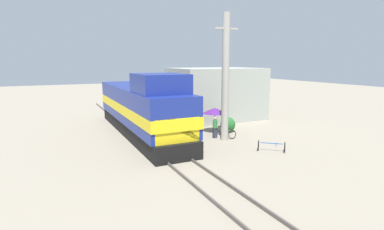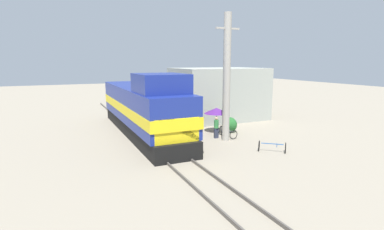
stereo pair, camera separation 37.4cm
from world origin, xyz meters
name	(u,v)px [view 2 (the right image)]	position (x,y,z in m)	size (l,w,h in m)	color
ground_plane	(157,144)	(0.00, 0.00, 0.00)	(120.00, 120.00, 0.00)	gray
rail_near	(146,145)	(-0.72, 0.00, 0.07)	(0.08, 43.74, 0.15)	#4C4742
rail_far	(167,142)	(0.72, 0.00, 0.07)	(0.08, 43.74, 0.15)	#4C4742
locomotive	(144,109)	(0.00, 3.13, 1.99)	(3.18, 15.53, 4.81)	black
utility_pole	(227,78)	(4.86, -0.91, 4.44)	(1.80, 0.52, 8.81)	#9E998E
vendor_umbrella	(217,111)	(5.38, 1.38, 1.75)	(1.97, 1.97, 1.98)	#4C4C4C
billboard_sign	(184,93)	(4.08, 4.81, 2.85)	(1.77, 0.12, 3.83)	#595959
shrub_cluster	(230,125)	(6.41, 1.08, 0.60)	(1.19, 1.19, 1.19)	#236028
person_bystander	(216,127)	(4.52, -0.15, 0.84)	(0.34, 0.34, 1.57)	#2D3347
bicycle	(228,132)	(5.45, -0.21, 0.34)	(0.75, 1.61, 0.67)	black
bicycle_spare	(272,147)	(6.03, -4.59, 0.34)	(1.67, 1.58, 0.66)	black
building_block_distant	(218,93)	(8.47, 6.65, 2.46)	(8.37, 6.09, 4.93)	#999E93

